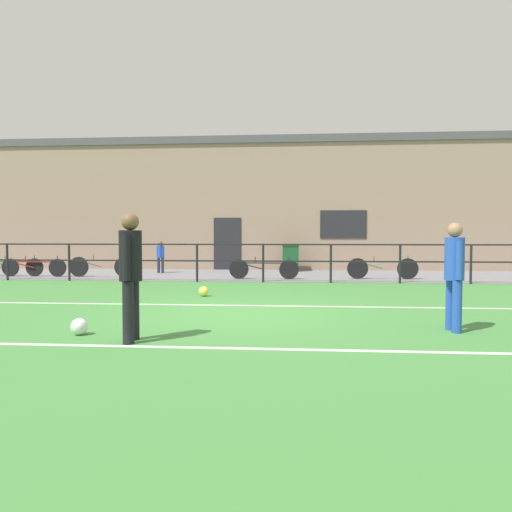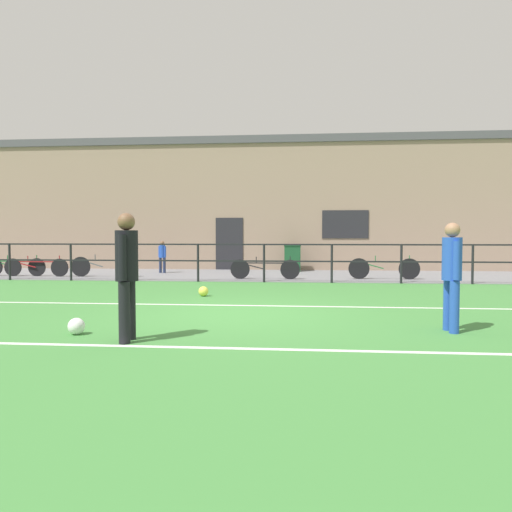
# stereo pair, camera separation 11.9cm
# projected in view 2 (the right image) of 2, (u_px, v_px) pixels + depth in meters

# --- Properties ---
(ground) EXTENTS (60.00, 44.00, 0.04)m
(ground) POSITION_uv_depth(u_px,v_px,m) (238.00, 316.00, 8.73)
(ground) COLOR #42843D
(field_line_touchline) EXTENTS (36.00, 0.11, 0.00)m
(field_line_touchline) POSITION_uv_depth(u_px,v_px,m) (245.00, 305.00, 9.84)
(field_line_touchline) COLOR white
(field_line_touchline) RESTS_ON ground
(field_line_hash) EXTENTS (36.00, 0.11, 0.00)m
(field_line_hash) POSITION_uv_depth(u_px,v_px,m) (210.00, 348.00, 6.15)
(field_line_hash) COLOR white
(field_line_hash) RESTS_ON ground
(pavement_strip) EXTENTS (48.00, 5.00, 0.02)m
(pavement_strip) POSITION_uv_depth(u_px,v_px,m) (270.00, 275.00, 17.18)
(pavement_strip) COLOR slate
(pavement_strip) RESTS_ON ground
(perimeter_fence) EXTENTS (36.07, 0.07, 1.15)m
(perimeter_fence) POSITION_uv_depth(u_px,v_px,m) (264.00, 257.00, 14.66)
(perimeter_fence) COLOR black
(perimeter_fence) RESTS_ON ground
(clubhouse_facade) EXTENTS (28.00, 2.56, 5.36)m
(clubhouse_facade) POSITION_uv_depth(u_px,v_px,m) (276.00, 205.00, 20.75)
(clubhouse_facade) COLOR gray
(clubhouse_facade) RESTS_ON ground
(player_goalkeeper) EXTENTS (0.30, 0.47, 1.70)m
(player_goalkeeper) POSITION_uv_depth(u_px,v_px,m) (127.00, 269.00, 6.49)
(player_goalkeeper) COLOR black
(player_goalkeeper) RESTS_ON ground
(player_striker) EXTENTS (0.28, 0.43, 1.59)m
(player_striker) POSITION_uv_depth(u_px,v_px,m) (452.00, 270.00, 7.14)
(player_striker) COLOR blue
(player_striker) RESTS_ON ground
(soccer_ball_match) EXTENTS (0.24, 0.24, 0.24)m
(soccer_ball_match) POSITION_uv_depth(u_px,v_px,m) (76.00, 326.00, 6.97)
(soccer_ball_match) COLOR white
(soccer_ball_match) RESTS_ON ground
(soccer_ball_spare) EXTENTS (0.23, 0.23, 0.23)m
(soccer_ball_spare) POSITION_uv_depth(u_px,v_px,m) (203.00, 291.00, 11.33)
(soccer_ball_spare) COLOR #E5E04C
(soccer_ball_spare) RESTS_ON ground
(spectator_child) EXTENTS (0.31, 0.21, 1.17)m
(spectator_child) POSITION_uv_depth(u_px,v_px,m) (162.00, 255.00, 18.05)
(spectator_child) COLOR #232D4C
(spectator_child) RESTS_ON pavement_strip
(bicycle_parked_0) EXTENTS (2.21, 0.04, 0.75)m
(bicycle_parked_0) POSITION_uv_depth(u_px,v_px,m) (384.00, 268.00, 15.48)
(bicycle_parked_0) COLOR black
(bicycle_parked_0) RESTS_ON pavement_strip
(bicycle_parked_1) EXTENTS (2.25, 0.04, 0.71)m
(bicycle_parked_1) POSITION_uv_depth(u_px,v_px,m) (36.00, 267.00, 16.54)
(bicycle_parked_1) COLOR black
(bicycle_parked_1) RESTS_ON pavement_strip
(bicycle_parked_2) EXTENTS (2.20, 0.04, 0.72)m
(bicycle_parked_2) POSITION_uv_depth(u_px,v_px,m) (265.00, 269.00, 15.54)
(bicycle_parked_2) COLOR black
(bicycle_parked_2) RESTS_ON pavement_strip
(bicycle_parked_3) EXTENTS (2.21, 0.04, 0.76)m
(bicycle_parked_3) POSITION_uv_depth(u_px,v_px,m) (103.00, 266.00, 16.39)
(bicycle_parked_3) COLOR black
(bicycle_parked_3) RESTS_ON pavement_strip
(bicycle_parked_4) EXTENTS (2.14, 0.04, 0.71)m
(bicycle_parked_4) POSITION_uv_depth(u_px,v_px,m) (15.00, 267.00, 16.68)
(bicycle_parked_4) COLOR black
(bicycle_parked_4) RESTS_ON pavement_strip
(trash_bin_0) EXTENTS (0.64, 0.55, 1.04)m
(trash_bin_0) POSITION_uv_depth(u_px,v_px,m) (293.00, 258.00, 18.88)
(trash_bin_0) COLOR #194C28
(trash_bin_0) RESTS_ON pavement_strip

